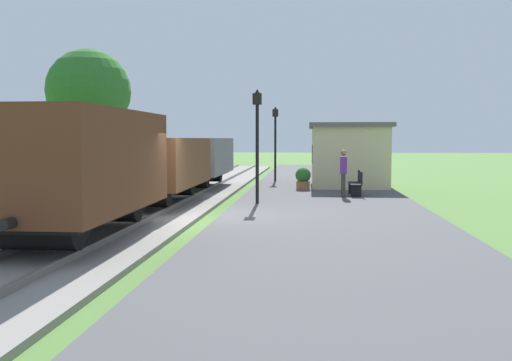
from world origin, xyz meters
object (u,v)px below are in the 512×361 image
object	(u,v)px
bench_near_hut	(357,183)
lamp_post_near	(257,125)
station_hut	(347,154)
potted_planter	(303,178)
freight_train	(155,165)
lamp_post_far	(275,130)
person_waiting	(343,171)
bench_down_platform	(342,169)
tree_trackside_far	(89,91)

from	to	relation	value
bench_near_hut	lamp_post_near	bearing A→B (deg)	-139.33
station_hut	potted_planter	size ratio (longest dim) A/B	6.33
freight_train	lamp_post_near	bearing A→B (deg)	1.89
freight_train	lamp_post_far	size ratio (longest dim) A/B	5.24
lamp_post_near	lamp_post_far	xyz separation A→B (m)	(0.00, 9.75, 0.00)
freight_train	bench_near_hut	distance (m)	7.54
person_waiting	bench_near_hut	bearing A→B (deg)	-125.32
bench_near_hut	lamp_post_near	xyz separation A→B (m)	(-3.46, -2.97, 2.08)
lamp_post_far	station_hut	bearing A→B (deg)	-29.09
person_waiting	lamp_post_near	distance (m)	4.01
bench_down_platform	person_waiting	xyz separation A→B (m)	(-0.55, -9.86, 0.46)
freight_train	person_waiting	size ratio (longest dim) A/B	11.35
station_hut	tree_trackside_far	xyz separation A→B (m)	(-12.17, -0.12, 2.95)
bench_near_hut	lamp_post_far	xyz separation A→B (m)	(-3.46, 6.78, 2.08)
freight_train	potted_planter	distance (m)	7.16
bench_near_hut	lamp_post_near	world-z (taller)	lamp_post_near
potted_planter	lamp_post_near	distance (m)	5.72
potted_planter	freight_train	bearing A→B (deg)	-132.50
bench_near_hut	potted_planter	distance (m)	2.96
station_hut	bench_near_hut	distance (m)	4.96
freight_train	person_waiting	bearing A→B (deg)	20.46
lamp_post_near	bench_near_hut	bearing A→B (deg)	40.67
bench_near_hut	lamp_post_far	size ratio (longest dim) A/B	0.41
station_hut	bench_down_platform	world-z (taller)	station_hut
station_hut	person_waiting	xyz separation A→B (m)	(-0.52, -5.61, -0.47)
person_waiting	potted_planter	distance (m)	3.29
freight_train	tree_trackside_far	distance (m)	10.00
bench_down_platform	freight_train	bearing A→B (deg)	-119.24
station_hut	potted_planter	bearing A→B (deg)	-126.30
station_hut	person_waiting	distance (m)	5.66
freight_train	tree_trackside_far	size ratio (longest dim) A/B	2.94
bench_near_hut	potted_planter	world-z (taller)	potted_planter
lamp_post_far	tree_trackside_far	world-z (taller)	tree_trackside_far
freight_train	station_hut	size ratio (longest dim) A/B	3.34
freight_train	lamp_post_far	bearing A→B (deg)	71.12
lamp_post_far	bench_near_hut	bearing A→B (deg)	-62.97
bench_near_hut	person_waiting	xyz separation A→B (m)	(-0.55, -0.74, 0.46)
person_waiting	lamp_post_near	bearing A→B (deg)	38.74
person_waiting	lamp_post_near	size ratio (longest dim) A/B	0.46
bench_down_platform	lamp_post_near	world-z (taller)	lamp_post_near
potted_planter	lamp_post_near	xyz separation A→B (m)	(-1.44, -5.14, 2.08)
person_waiting	lamp_post_near	world-z (taller)	lamp_post_near
bench_down_platform	tree_trackside_far	world-z (taller)	tree_trackside_far
potted_planter	tree_trackside_far	distance (m)	11.20
station_hut	lamp_post_near	size ratio (longest dim) A/B	1.57
freight_train	bench_down_platform	distance (m)	14.01
freight_train	person_waiting	distance (m)	6.71
lamp_post_near	tree_trackside_far	size ratio (longest dim) A/B	0.56
lamp_post_far	lamp_post_near	bearing A→B (deg)	-90.00
tree_trackside_far	lamp_post_near	bearing A→B (deg)	-41.46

